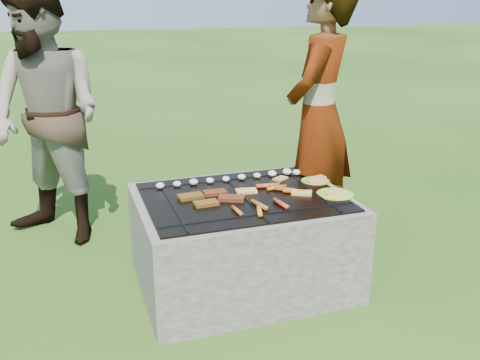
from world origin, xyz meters
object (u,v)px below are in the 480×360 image
object	(u,v)px
plate_near	(335,195)
fire_pit	(242,244)
cook	(319,117)
bystander	(47,117)
plate_far	(316,181)

from	to	relation	value
plate_near	fire_pit	bearing A→B (deg)	164.47
fire_pit	cook	size ratio (longest dim) A/B	0.67
fire_pit	cook	xyz separation A→B (m)	(0.73, 0.46, 0.69)
fire_pit	bystander	xyz separation A→B (m)	(-1.12, 1.12, 0.68)
plate_far	cook	distance (m)	0.52
fire_pit	bystander	distance (m)	1.72
plate_near	cook	world-z (taller)	cook
fire_pit	bystander	world-z (taller)	bystander
cook	bystander	xyz separation A→B (m)	(-1.86, 0.66, -0.01)
fire_pit	plate_near	world-z (taller)	plate_near
fire_pit	plate_near	distance (m)	0.67
plate_far	plate_near	xyz separation A→B (m)	(-0.00, -0.28, -0.00)
plate_near	cook	xyz separation A→B (m)	(0.17, 0.61, 0.36)
plate_near	bystander	world-z (taller)	bystander
plate_far	plate_near	distance (m)	0.28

